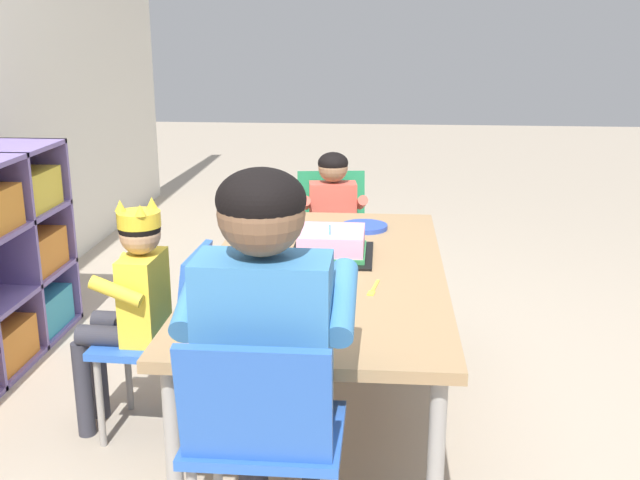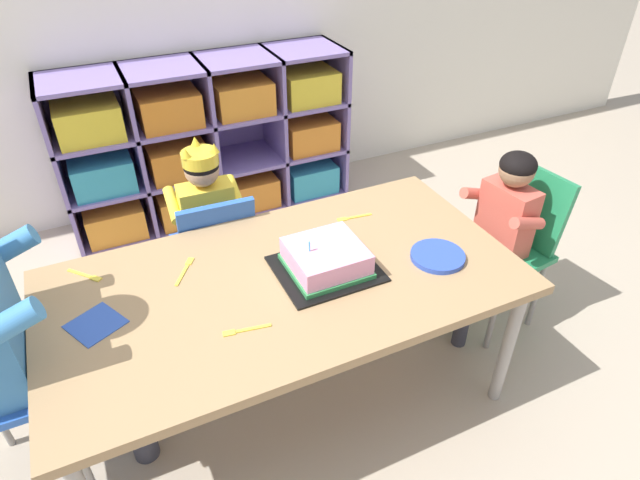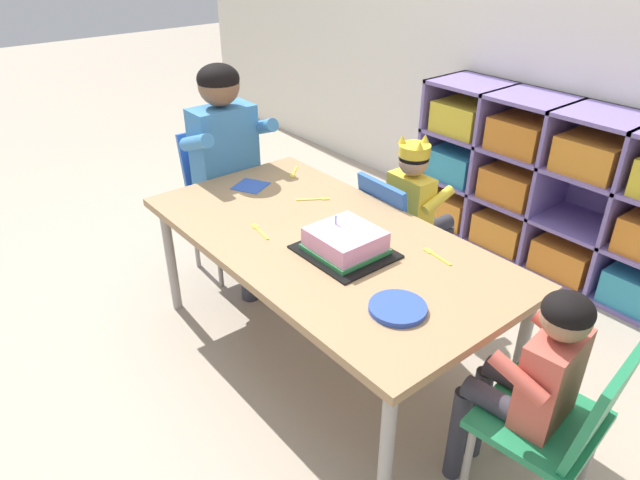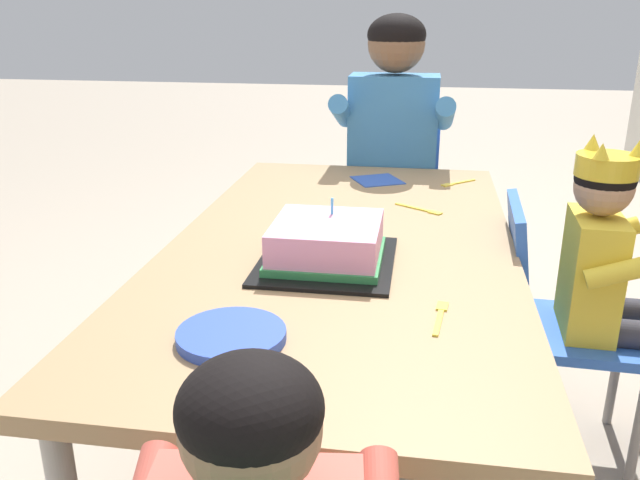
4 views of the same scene
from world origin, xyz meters
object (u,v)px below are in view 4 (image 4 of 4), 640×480
Objects in this scene: fork_at_table_front_edge at (421,209)px; fork_near_child_seat at (440,316)px; birthday_cake_on_tray at (327,246)px; paper_plate_stack at (231,335)px; fork_beside_plate_stack at (289,213)px; classroom_chair_adult_side at (392,189)px; activity_table at (342,259)px; classroom_chair_blue at (554,315)px; adult_helper_seated at (392,139)px; child_with_crown at (611,270)px; fork_scattered_mid_table at (456,183)px.

fork_near_child_seat is (0.64, 0.04, 0.00)m from fork_at_table_front_edge.
birthday_cake_on_tray is 1.77× the size of paper_plate_stack.
fork_at_table_front_edge is at bearing 113.02° from fork_beside_plate_stack.
fork_near_child_seat is at bearing -82.86° from classroom_chair_adult_side.
classroom_chair_adult_side is 1.41m from paper_plate_stack.
fork_beside_plate_stack is at bearing -139.33° from activity_table.
classroom_chair_blue reaches higher than fork_at_table_front_edge.
adult_helper_seated reaches higher than birthday_cake_on_tray.
adult_helper_seated reaches higher than activity_table.
classroom_chair_blue is 0.58m from fork_near_child_seat.
child_with_crown is 5.95× the size of fork_near_child_seat.
activity_table is 4.69× the size of birthday_cake_on_tray.
adult_helper_seated is at bearing 174.89° from activity_table.
classroom_chair_blue is 4.76× the size of fork_near_child_seat.
adult_helper_seated is 0.63m from fork_beside_plate_stack.
classroom_chair_blue is 0.91m from classroom_chair_adult_side.
classroom_chair_blue is 0.80× the size of child_with_crown.
activity_table is 8.33× the size of paper_plate_stack.
child_with_crown reaches higher than fork_scattered_mid_table.
birthday_cake_on_tray is at bearing -126.82° from fork_near_child_seat.
paper_plate_stack reaches higher than activity_table.
classroom_chair_adult_side is at bearing 175.51° from activity_table.
fork_at_table_front_edge is at bearing -77.36° from adult_helper_seated.
fork_at_table_front_edge is (-0.42, 0.19, -0.04)m from birthday_cake_on_tray.
fork_at_table_front_edge is at bearing 159.07° from paper_plate_stack.
fork_scattered_mid_table is 0.94m from fork_near_child_seat.
fork_beside_plate_stack is (0.70, -0.24, 0.11)m from classroom_chair_adult_side.
birthday_cake_on_tray is 2.36× the size of fork_near_child_seat.
birthday_cake_on_tray is 2.31× the size of fork_beside_plate_stack.
fork_scattered_mid_table is (-0.57, 0.28, 0.05)m from activity_table.
classroom_chair_adult_side is 0.68× the size of adult_helper_seated.
fork_scattered_mid_table is at bearing 139.45° from fork_beside_plate_stack.
fork_near_child_seat is (1.14, 0.15, -0.09)m from adult_helper_seated.
classroom_chair_blue is at bearing 153.91° from fork_near_child_seat.
classroom_chair_blue is at bearing -56.34° from adult_helper_seated.
classroom_chair_adult_side is at bearing 31.88° from classroom_chair_blue.
child_with_crown is at bearing -54.65° from classroom_chair_adult_side.
classroom_chair_adult_side is 5.21× the size of fork_beside_plate_stack.
classroom_chair_adult_side is 0.24m from adult_helper_seated.
adult_helper_seated is at bearing -44.43° from fork_at_table_front_edge.
fork_near_child_seat is (0.46, -0.41, 0.07)m from child_with_crown.
activity_table is 0.90m from classroom_chair_adult_side.
paper_plate_stack is at bearing 135.97° from classroom_chair_blue.
birthday_cake_on_tray is 0.46m from fork_at_table_front_edge.
fork_near_child_seat reaches higher than activity_table.
activity_table is 1.86× the size of child_with_crown.
classroom_chair_blue is at bearing 133.45° from paper_plate_stack.
child_with_crown reaches higher than birthday_cake_on_tray.
birthday_cake_on_tray reaches higher than activity_table.
activity_table is 0.33m from fork_at_table_front_edge.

